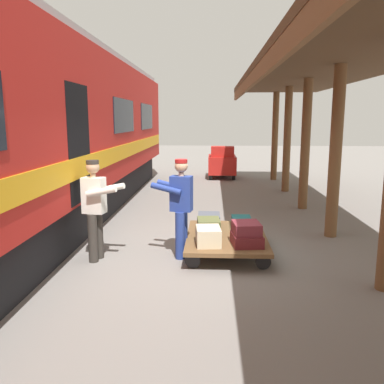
% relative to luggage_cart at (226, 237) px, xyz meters
% --- Properties ---
extents(ground_plane, '(60.00, 60.00, 0.00)m').
position_rel_luggage_cart_xyz_m(ground_plane, '(0.37, 0.20, -0.27)').
color(ground_plane, slate).
extents(platform_canopy, '(3.20, 19.15, 3.56)m').
position_rel_luggage_cart_xyz_m(platform_canopy, '(-2.11, 0.20, 2.96)').
color(platform_canopy, brown).
rests_on(platform_canopy, ground_plane).
extents(luggage_cart, '(1.41, 2.06, 0.32)m').
position_rel_luggage_cart_xyz_m(luggage_cart, '(0.00, 0.00, 0.00)').
color(luggage_cart, brown).
rests_on(luggage_cart, ground_plane).
extents(suitcase_maroon_trunk, '(0.53, 0.58, 0.19)m').
position_rel_luggage_cart_xyz_m(suitcase_maroon_trunk, '(-0.32, 0.57, 0.14)').
color(suitcase_maroon_trunk, maroon).
rests_on(suitcase_maroon_trunk, luggage_cart).
extents(suitcase_teal_softside, '(0.38, 0.63, 0.18)m').
position_rel_luggage_cart_xyz_m(suitcase_teal_softside, '(-0.32, -0.57, 0.13)').
color(suitcase_teal_softside, '#1E666B').
rests_on(suitcase_teal_softside, luggage_cart).
extents(suitcase_red_plastic, '(0.46, 0.52, 0.17)m').
position_rel_luggage_cart_xyz_m(suitcase_red_plastic, '(-0.32, 0.00, 0.13)').
color(suitcase_red_plastic, '#AD231E').
rests_on(suitcase_red_plastic, luggage_cart).
extents(suitcase_olive_duffel, '(0.43, 0.53, 0.29)m').
position_rel_luggage_cart_xyz_m(suitcase_olive_duffel, '(0.32, 0.00, 0.19)').
color(suitcase_olive_duffel, brown).
rests_on(suitcase_olive_duffel, luggage_cart).
extents(suitcase_slate_roller, '(0.42, 0.53, 0.25)m').
position_rel_luggage_cart_xyz_m(suitcase_slate_roller, '(0.32, -0.57, 0.17)').
color(suitcase_slate_roller, '#4C515B').
rests_on(suitcase_slate_roller, luggage_cart).
extents(suitcase_cream_canvas, '(0.44, 0.56, 0.29)m').
position_rel_luggage_cart_xyz_m(suitcase_cream_canvas, '(0.32, 0.57, 0.19)').
color(suitcase_cream_canvas, beige).
rests_on(suitcase_cream_canvas, luggage_cart).
extents(suitcase_burgundy_valise, '(0.49, 0.54, 0.19)m').
position_rel_luggage_cart_xyz_m(suitcase_burgundy_valise, '(-0.31, 0.54, 0.33)').
color(suitcase_burgundy_valise, maroon).
rests_on(suitcase_burgundy_valise, suitcase_maroon_trunk).
extents(porter_in_overalls, '(0.71, 0.51, 1.70)m').
position_rel_luggage_cart_xyz_m(porter_in_overalls, '(0.80, 0.29, 0.65)').
color(porter_in_overalls, navy).
rests_on(porter_in_overalls, ground_plane).
extents(porter_by_door, '(0.71, 0.52, 1.70)m').
position_rel_luggage_cart_xyz_m(porter_by_door, '(2.20, 0.53, 0.65)').
color(porter_by_door, '#332D28').
rests_on(porter_by_door, ground_plane).
extents(baggage_tug, '(1.10, 1.70, 1.30)m').
position_rel_luggage_cart_xyz_m(baggage_tug, '(-0.13, -9.33, 0.35)').
color(baggage_tug, '#B21E19').
rests_on(baggage_tug, ground_plane).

